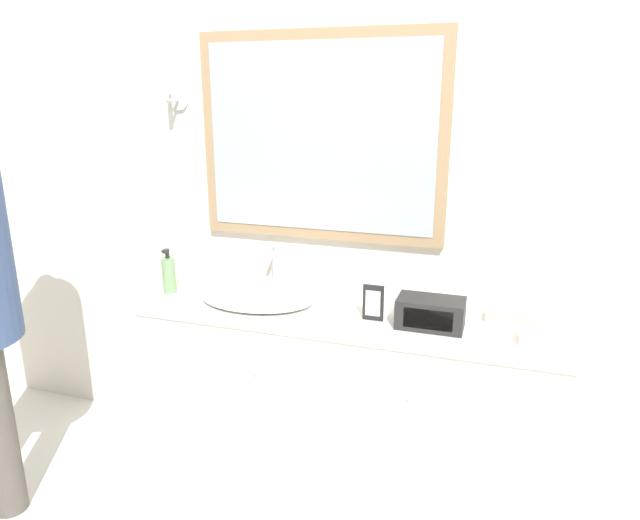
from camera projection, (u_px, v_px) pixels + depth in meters
name	position (u px, v px, depth m)	size (l,w,h in m)	color
wall_back	(365.00, 192.00, 2.45)	(8.00, 0.18, 2.55)	silver
vanity_counter	(346.00, 401.00, 2.43)	(1.75, 0.52, 0.84)	white
sink_basin	(258.00, 296.00, 2.41)	(0.49, 0.40, 0.21)	white
soap_bottle	(169.00, 274.00, 2.50)	(0.06, 0.06, 0.20)	#709966
appliance_box	(430.00, 313.00, 2.13)	(0.25, 0.14, 0.11)	black
picture_frame	(373.00, 303.00, 2.19)	(0.08, 0.01, 0.14)	black
hand_towel_near_sink	(511.00, 316.00, 2.20)	(0.19, 0.10, 0.04)	#B7A899
hand_towel_far_corner	(541.00, 338.00, 1.99)	(0.15, 0.11, 0.05)	white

